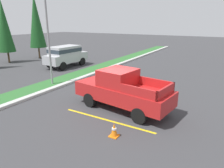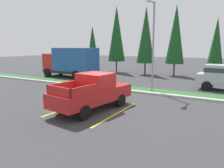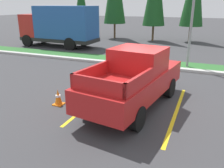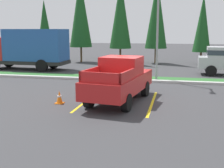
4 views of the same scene
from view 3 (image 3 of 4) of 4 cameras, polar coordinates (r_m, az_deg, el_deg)
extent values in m
plane|color=#38383A|center=(9.26, 8.17, -4.08)|extent=(120.00, 120.00, 0.00)
cube|color=yellow|center=(9.34, -3.93, -3.69)|extent=(0.12, 4.80, 0.01)
cube|color=yellow|center=(8.54, 15.24, -6.61)|extent=(0.12, 4.80, 0.01)
cube|color=#B2B2AD|center=(13.90, 13.40, 3.76)|extent=(56.00, 0.40, 0.15)
cube|color=#2D662D|center=(14.96, 14.09, 4.60)|extent=(56.00, 1.80, 0.06)
cylinder|color=black|center=(10.32, 4.73, 0.76)|extent=(0.39, 0.79, 0.76)
cylinder|color=black|center=(9.75, 13.74, -0.84)|extent=(0.39, 0.79, 0.76)
cylinder|color=black|center=(7.83, -5.33, -5.34)|extent=(0.39, 0.79, 0.76)
cylinder|color=black|center=(7.06, 6.08, -8.22)|extent=(0.39, 0.79, 0.76)
cube|color=red|center=(8.49, 5.37, 0.25)|extent=(2.62, 5.42, 0.76)
cube|color=red|center=(8.54, 6.41, 5.90)|extent=(1.97, 1.83, 0.84)
cube|color=#2D3842|center=(9.27, 8.54, 7.15)|extent=(1.61, 0.29, 0.63)
cube|color=red|center=(7.53, -5.14, 2.59)|extent=(0.37, 1.89, 0.44)
cube|color=red|center=(6.72, 6.76, 0.51)|extent=(0.37, 1.89, 0.44)
cube|color=red|center=(6.36, -3.60, -0.47)|extent=(1.80, 0.36, 0.44)
cube|color=silver|center=(10.83, 11.15, 2.77)|extent=(1.81, 0.42, 0.28)
cylinder|color=black|center=(22.22, -19.79, 9.85)|extent=(1.01, 0.32, 1.00)
cylinder|color=black|center=(23.85, -16.19, 10.76)|extent=(1.01, 0.32, 1.00)
cylinder|color=black|center=(19.51, -10.10, 9.53)|extent=(1.01, 0.32, 1.00)
cylinder|color=black|center=(21.35, -6.83, 10.48)|extent=(1.01, 0.32, 1.00)
cube|color=#262626|center=(21.39, -12.60, 10.59)|extent=(6.84, 2.43, 0.30)
cube|color=#AD231E|center=(22.86, -18.15, 13.41)|extent=(1.65, 2.33, 1.90)
cube|color=#2D3842|center=(23.38, -19.77, 13.97)|extent=(0.10, 2.10, 0.90)
cube|color=#235199|center=(20.78, -11.04, 14.49)|extent=(5.05, 2.50, 2.60)
cylinder|color=gray|center=(14.24, 19.08, 17.39)|extent=(0.14, 0.14, 6.90)
cylinder|color=brown|center=(28.24, -7.20, 12.68)|extent=(0.20, 0.20, 1.17)
cone|color=#194C1E|center=(28.08, -7.48, 19.30)|extent=(1.69, 1.69, 5.34)
cylinder|color=brown|center=(25.93, 0.64, 12.74)|extent=(0.20, 0.20, 1.59)
cylinder|color=brown|center=(24.54, 9.86, 12.03)|extent=(0.20, 0.20, 1.51)
cylinder|color=brown|center=(24.71, 18.27, 11.42)|extent=(0.20, 0.20, 1.51)
cube|color=orange|center=(9.06, -12.78, -4.76)|extent=(0.36, 0.36, 0.04)
cone|color=orange|center=(8.95, -12.92, -2.99)|extent=(0.28, 0.28, 0.56)
cylinder|color=white|center=(8.94, -12.93, -2.83)|extent=(0.19, 0.19, 0.07)
camera|label=1|loc=(11.70, -54.84, 15.60)|focal=32.75mm
camera|label=2|loc=(5.19, 137.06, -13.45)|focal=35.03mm
camera|label=4|loc=(5.70, -159.14, -20.24)|focal=47.50mm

